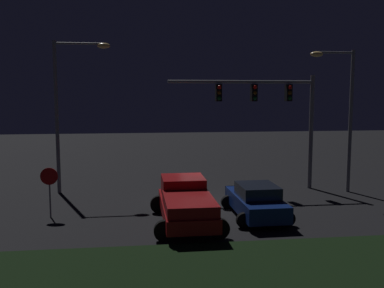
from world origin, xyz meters
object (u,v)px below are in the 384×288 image
Objects in this scene: pickup_truck at (186,200)px; street_lamp_right at (342,103)px; street_lamp_left at (68,98)px; stop_sign at (49,183)px; car_sedan at (256,201)px; traffic_signal_gantry at (270,104)px.

street_lamp_right is (9.15, 4.81, 3.93)m from pickup_truck.
pickup_truck is 9.61m from street_lamp_left.
stop_sign is at bearing -167.99° from street_lamp_right.
pickup_truck is 6.09m from stop_sign.
car_sedan is at bearing -81.05° from pickup_truck.
street_lamp_right is (14.83, -1.68, -0.30)m from street_lamp_left.
car_sedan is 0.54× the size of street_lamp_left.
traffic_signal_gantry is at bearing -42.75° from pickup_truck.
traffic_signal_gantry is 12.54m from stop_sign.
street_lamp_right is at bearing -62.49° from pickup_truck.
car_sedan is at bearing -33.97° from street_lamp_left.
pickup_truck is at bearing 98.32° from car_sedan.
street_lamp_right is (5.96, 4.29, 4.19)m from car_sedan.
street_lamp_right is (3.70, -1.13, 0.03)m from traffic_signal_gantry.
pickup_truck is at bearing -132.53° from traffic_signal_gantry.
car_sedan is 0.57× the size of street_lamp_right.
street_lamp_right is at bearing -55.08° from car_sedan.
street_lamp_left is at bearing 55.18° from car_sedan.
car_sedan is 1.98× the size of stop_sign.
street_lamp_right is 15.69m from stop_sign.
car_sedan is 11.60m from street_lamp_left.
street_lamp_left reaches higher than pickup_truck.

